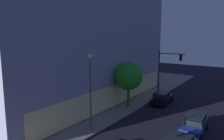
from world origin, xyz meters
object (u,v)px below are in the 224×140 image
Objects in this scene: traffic_light_far_corner at (166,66)px; sidewalk_tree at (129,76)px; modern_building at (44,27)px; car_blue at (194,124)px; street_lamp_sidewalk at (90,82)px; car_black at (162,98)px.

traffic_light_far_corner reaches higher than sidewalk_tree.
car_blue is at bearing -94.25° from modern_building.
traffic_light_far_corner is 0.93× the size of street_lamp_sidewalk.
modern_building reaches higher than traffic_light_far_corner.
modern_building is 26.59m from car_blue.
car_blue is at bearing -137.83° from car_black.
modern_building is at bearing 85.75° from car_blue.
car_blue is at bearing -145.68° from traffic_light_far_corner.
modern_building is 3.95× the size of street_lamp_sidewalk.
car_blue is (5.45, -8.45, -4.00)m from street_lamp_sidewalk.
street_lamp_sidewalk reaches higher than traffic_light_far_corner.
sidewalk_tree is 6.07m from car_black.
traffic_light_far_corner is at bearing -64.54° from modern_building.
modern_building is 6.09× the size of car_black.
sidewalk_tree is at bearing 73.84° from car_blue.
car_black is (4.85, -18.59, -9.88)m from modern_building.
modern_building is at bearing 92.88° from sidewalk_tree.
car_blue is (-2.62, -9.03, -3.33)m from sidewalk_tree.
car_black is (4.06, -2.98, -3.38)m from sidewalk_tree.
sidewalk_tree reaches higher than car_black.
modern_building is at bearing 65.79° from street_lamp_sidewalk.
car_black is (12.13, -2.40, -4.06)m from street_lamp_sidewalk.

